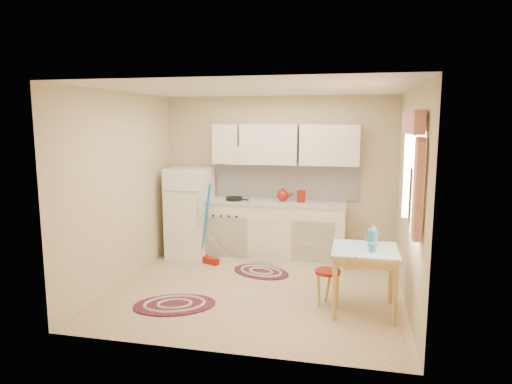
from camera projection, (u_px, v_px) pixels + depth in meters
room_shell at (272, 163)px, 5.73m from camera, size 3.64×3.60×2.52m
fridge at (190, 212)px, 7.16m from camera, size 0.65×0.60×1.40m
broom at (210, 225)px, 6.74m from camera, size 0.30×0.22×1.20m
base_cabinets at (270, 232)px, 6.98m from camera, size 2.25×0.60×0.88m
countertop at (270, 202)px, 6.91m from camera, size 2.27×0.62×0.04m
frying_pan at (234, 199)px, 6.97m from camera, size 0.32×0.32×0.05m
red_kettle at (283, 195)px, 6.85m from camera, size 0.21×0.19×0.19m
red_canister at (301, 197)px, 6.79m from camera, size 0.15×0.15×0.16m
table at (364, 280)px, 5.10m from camera, size 0.72×0.72×0.72m
stool at (327, 288)px, 5.30m from camera, size 0.31×0.31×0.42m
coffee_pot at (373, 236)px, 5.12m from camera, size 0.14×0.12×0.26m
mug at (372, 248)px, 4.93m from camera, size 0.08×0.08×0.10m
rug_center at (261, 272)px, 6.46m from camera, size 1.00×0.84×0.02m
rug_left at (175, 305)px, 5.31m from camera, size 1.12×0.93×0.02m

